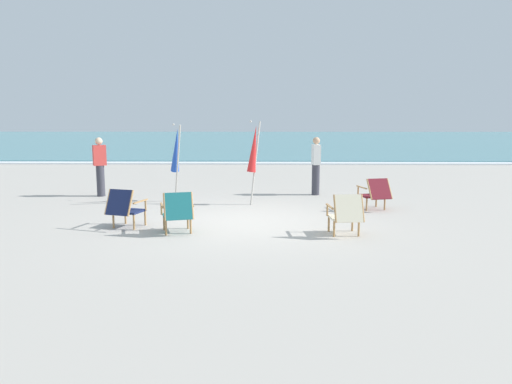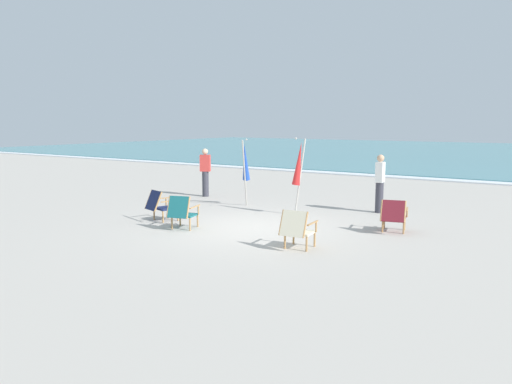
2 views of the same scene
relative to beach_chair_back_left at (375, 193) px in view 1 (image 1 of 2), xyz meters
The scene contains 11 objects.
ground_plane 3.35m from the beach_chair_back_left, 156.31° to the right, with size 80.00×80.00×0.00m, color #B2AAA0.
sea 31.82m from the beach_chair_back_left, 95.49° to the left, with size 80.00×40.00×0.10m, color teal.
surf_band 11.78m from the beach_chair_back_left, 104.98° to the left, with size 80.00×1.10×0.06m, color white.
beach_chair_back_left is the anchor object (origin of this frame).
beach_chair_front_left 4.92m from the beach_chair_back_left, 150.48° to the right, with size 0.74×0.81×0.82m.
beach_chair_mid_center 2.78m from the beach_chair_back_left, 113.45° to the right, with size 0.65×0.76×0.81m.
beach_chair_front_right 5.76m from the beach_chair_back_left, 159.80° to the right, with size 0.76×0.85×0.80m.
umbrella_furled_red 3.13m from the beach_chair_back_left, 165.79° to the left, with size 0.42×0.36×2.12m.
umbrella_furled_blue 5.09m from the beach_chair_back_left, 167.70° to the left, with size 0.44×0.73×2.03m.
person_near_chairs 7.45m from the beach_chair_back_left, 164.68° to the left, with size 0.39×0.34×1.63m.
person_by_waterline 2.61m from the beach_chair_back_left, 117.11° to the left, with size 0.24×0.36×1.63m.
Camera 1 is at (0.40, -10.36, 2.25)m, focal length 35.00 mm.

